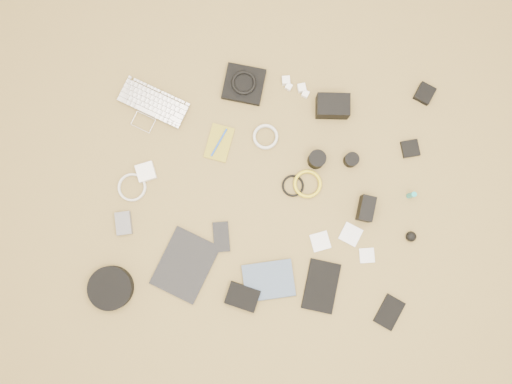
# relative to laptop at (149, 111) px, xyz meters

# --- Properties ---
(room_shell) EXTENTS (4.04, 4.04, 2.58)m
(room_shell) POSITION_rel_laptop_xyz_m (0.51, -0.32, 1.24)
(room_shell) COLOR olive
(room_shell) RESTS_ON ground
(laptop) EXTENTS (0.36, 0.30, 0.02)m
(laptop) POSITION_rel_laptop_xyz_m (0.00, 0.00, 0.00)
(laptop) COLOR silver
(laptop) RESTS_ON ground
(headphone_pouch) EXTENTS (0.19, 0.18, 0.03)m
(headphone_pouch) POSITION_rel_laptop_xyz_m (0.40, 0.15, 0.00)
(headphone_pouch) COLOR black
(headphone_pouch) RESTS_ON ground
(headphones) EXTENTS (0.11, 0.11, 0.01)m
(headphones) POSITION_rel_laptop_xyz_m (0.40, 0.15, 0.03)
(headphones) COLOR black
(headphones) RESTS_ON headphone_pouch
(charger_a) EXTENTS (0.04, 0.04, 0.03)m
(charger_a) POSITION_rel_laptop_xyz_m (0.58, 0.19, 0.00)
(charger_a) COLOR white
(charger_a) RESTS_ON ground
(charger_b) EXTENTS (0.04, 0.04, 0.03)m
(charger_b) POSITION_rel_laptop_xyz_m (0.67, 0.13, 0.00)
(charger_b) COLOR white
(charger_b) RESTS_ON ground
(charger_c) EXTENTS (0.04, 0.04, 0.03)m
(charger_c) POSITION_rel_laptop_xyz_m (0.66, 0.16, 0.00)
(charger_c) COLOR white
(charger_c) RESTS_ON ground
(charger_d) EXTENTS (0.03, 0.03, 0.02)m
(charger_d) POSITION_rel_laptop_xyz_m (0.60, 0.16, 0.00)
(charger_d) COLOR white
(charger_d) RESTS_ON ground
(dslr_camera) EXTENTS (0.15, 0.10, 0.08)m
(dslr_camera) POSITION_rel_laptop_xyz_m (0.79, 0.08, 0.03)
(dslr_camera) COLOR black
(dslr_camera) RESTS_ON ground
(lens_pouch) EXTENTS (0.10, 0.10, 0.03)m
(lens_pouch) POSITION_rel_laptop_xyz_m (1.19, 0.18, 0.00)
(lens_pouch) COLOR black
(lens_pouch) RESTS_ON ground
(notebook_olive) EXTENTS (0.13, 0.17, 0.01)m
(notebook_olive) POSITION_rel_laptop_xyz_m (0.32, -0.11, -0.01)
(notebook_olive) COLOR olive
(notebook_olive) RESTS_ON ground
(pen_blue) EXTENTS (0.06, 0.13, 0.01)m
(pen_blue) POSITION_rel_laptop_xyz_m (0.32, -0.11, 0.00)
(pen_blue) COLOR #1541AE
(pen_blue) RESTS_ON notebook_olive
(cable_white_a) EXTENTS (0.11, 0.11, 0.01)m
(cable_white_a) POSITION_rel_laptop_xyz_m (0.52, -0.07, -0.01)
(cable_white_a) COLOR silver
(cable_white_a) RESTS_ON ground
(lens_a) EXTENTS (0.09, 0.09, 0.08)m
(lens_a) POSITION_rel_laptop_xyz_m (0.74, -0.16, 0.03)
(lens_a) COLOR black
(lens_a) RESTS_ON ground
(lens_b) EXTENTS (0.07, 0.07, 0.06)m
(lens_b) POSITION_rel_laptop_xyz_m (0.89, -0.14, 0.02)
(lens_b) COLOR black
(lens_b) RESTS_ON ground
(card_reader) EXTENTS (0.09, 0.09, 0.02)m
(card_reader) POSITION_rel_laptop_xyz_m (1.15, -0.07, -0.00)
(card_reader) COLOR black
(card_reader) RESTS_ON ground
(power_brick) EXTENTS (0.10, 0.10, 0.03)m
(power_brick) POSITION_rel_laptop_xyz_m (0.01, -0.27, 0.00)
(power_brick) COLOR white
(power_brick) RESTS_ON ground
(cable_white_b) EXTENTS (0.16, 0.16, 0.01)m
(cable_white_b) POSITION_rel_laptop_xyz_m (-0.04, -0.34, -0.01)
(cable_white_b) COLOR silver
(cable_white_b) RESTS_ON ground
(cable_black) EXTENTS (0.12, 0.12, 0.01)m
(cable_black) POSITION_rel_laptop_xyz_m (0.65, -0.27, -0.01)
(cable_black) COLOR black
(cable_black) RESTS_ON ground
(cable_yellow) EXTENTS (0.14, 0.14, 0.01)m
(cable_yellow) POSITION_rel_laptop_xyz_m (0.71, -0.26, -0.00)
(cable_yellow) COLOR gold
(cable_yellow) RESTS_ON ground
(flash) EXTENTS (0.07, 0.11, 0.08)m
(flash) POSITION_rel_laptop_xyz_m (0.96, -0.35, 0.03)
(flash) COLOR black
(flash) RESTS_ON ground
(lens_cleaner) EXTENTS (0.03, 0.03, 0.08)m
(lens_cleaner) POSITION_rel_laptop_xyz_m (1.15, -0.28, 0.03)
(lens_cleaner) COLOR teal
(lens_cleaner) RESTS_ON ground
(battery_charger) EXTENTS (0.08, 0.11, 0.03)m
(battery_charger) POSITION_rel_laptop_xyz_m (-0.06, -0.49, 0.00)
(battery_charger) COLOR #5E5E63
(battery_charger) RESTS_ON ground
(tablet) EXTENTS (0.29, 0.33, 0.01)m
(tablet) POSITION_rel_laptop_xyz_m (0.22, -0.65, -0.01)
(tablet) COLOR black
(tablet) RESTS_ON ground
(phone) EXTENTS (0.09, 0.14, 0.01)m
(phone) POSITION_rel_laptop_xyz_m (0.36, -0.52, -0.01)
(phone) COLOR black
(phone) RESTS_ON ground
(filter_case_left) EXTENTS (0.10, 0.10, 0.01)m
(filter_case_left) POSITION_rel_laptop_xyz_m (0.78, -0.50, -0.01)
(filter_case_left) COLOR silver
(filter_case_left) RESTS_ON ground
(filter_case_mid) EXTENTS (0.11, 0.11, 0.01)m
(filter_case_mid) POSITION_rel_laptop_xyz_m (0.91, -0.46, -0.01)
(filter_case_mid) COLOR silver
(filter_case_mid) RESTS_ON ground
(filter_case_right) EXTENTS (0.07, 0.07, 0.01)m
(filter_case_right) POSITION_rel_laptop_xyz_m (0.99, -0.55, -0.01)
(filter_case_right) COLOR silver
(filter_case_right) RESTS_ON ground
(air_blower) EXTENTS (0.06, 0.06, 0.04)m
(air_blower) POSITION_rel_laptop_xyz_m (1.17, -0.45, 0.01)
(air_blower) COLOR black
(air_blower) RESTS_ON ground
(headphone_case) EXTENTS (0.20, 0.20, 0.05)m
(headphone_case) POSITION_rel_laptop_xyz_m (-0.08, -0.77, 0.01)
(headphone_case) COLOR black
(headphone_case) RESTS_ON ground
(drive_case) EXTENTS (0.15, 0.12, 0.03)m
(drive_case) POSITION_rel_laptop_xyz_m (0.47, -0.76, 0.00)
(drive_case) COLOR black
(drive_case) RESTS_ON ground
(paperback) EXTENTS (0.24, 0.20, 0.02)m
(paperback) POSITION_rel_laptop_xyz_m (0.59, -0.76, -0.00)
(paperback) COLOR #3F516B
(paperback) RESTS_ON ground
(notebook_black_a) EXTENTS (0.16, 0.23, 0.02)m
(notebook_black_a) POSITION_rel_laptop_xyz_m (0.80, -0.69, -0.00)
(notebook_black_a) COLOR black
(notebook_black_a) RESTS_ON ground
(notebook_black_b) EXTENTS (0.13, 0.16, 0.01)m
(notebook_black_b) POSITION_rel_laptop_xyz_m (1.10, -0.78, -0.01)
(notebook_black_b) COLOR black
(notebook_black_b) RESTS_ON ground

